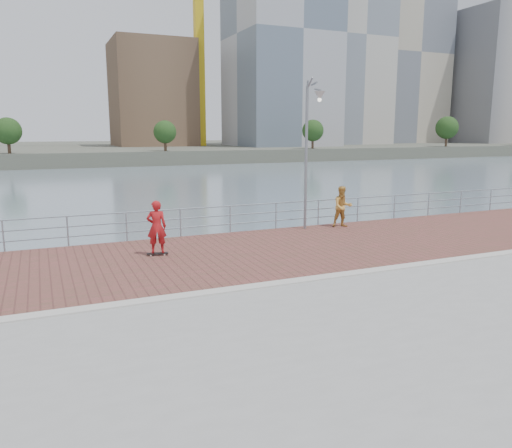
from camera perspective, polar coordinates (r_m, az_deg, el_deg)
name	(u,v)px	position (r m, az deg, el deg)	size (l,w,h in m)	color
water	(285,352)	(14.36, 3.29, -14.45)	(400.00, 400.00, 0.00)	slate
seawall	(407,411)	(10.20, 16.89, -19.74)	(40.00, 24.00, 2.00)	gray
brick_lane	(237,254)	(16.79, -2.18, -3.40)	(40.00, 6.80, 0.02)	brown
curb	(285,282)	(13.62, 3.38, -6.69)	(40.00, 0.40, 0.06)	#B7B5AD
far_shore	(63,150)	(134.30, -21.15, 7.86)	(320.00, 95.00, 2.50)	#4C5142
guardrail	(206,218)	(19.79, -5.78, 0.72)	(39.06, 0.06, 1.13)	#8C9EA8
street_lamp	(312,128)	(20.34, 6.41, 10.81)	(0.43, 1.24, 5.87)	gray
skateboard	(158,253)	(16.83, -11.18, -3.32)	(0.72, 0.31, 0.08)	black
skateboarder	(157,227)	(16.64, -11.30, -0.32)	(0.64, 0.42, 1.75)	#B0171B
bystander	(343,207)	(21.55, 9.86, 1.96)	(0.85, 0.66, 1.74)	gold
skyline	(204,51)	(123.35, -5.95, 19.10)	(233.00, 41.00, 54.77)	#ADA38E
shoreline_trees	(209,128)	(93.26, -5.36, 10.83)	(170.02, 5.16, 6.88)	#473323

